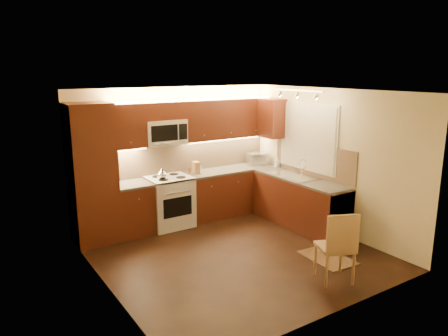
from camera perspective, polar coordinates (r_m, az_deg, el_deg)
floor at (r=6.80m, az=1.51°, el=-11.36°), size 4.00×4.00×0.01m
ceiling at (r=6.20m, az=1.64°, el=10.18°), size 4.00×4.00×0.01m
wall_back at (r=8.07m, az=-6.54°, el=1.81°), size 4.00×0.01×2.50m
wall_front at (r=4.94m, az=14.95°, el=-5.79°), size 4.00×0.01×2.50m
wall_left at (r=5.54m, az=-15.74°, el=-3.81°), size 0.01×4.00×2.50m
wall_right at (r=7.68m, az=13.94°, el=0.93°), size 0.01×4.00×2.50m
pantry at (r=7.24m, az=-17.17°, el=-0.81°), size 0.70×0.60×2.30m
base_cab_back_left at (r=7.63m, az=-12.03°, el=-5.43°), size 0.62×0.60×0.86m
counter_back_left at (r=7.50m, az=-12.19°, el=-2.17°), size 0.62×0.60×0.04m
base_cab_back_right at (r=8.52m, az=0.78°, el=-3.18°), size 1.92×0.60×0.86m
counter_back_right at (r=8.41m, az=0.79°, el=-0.23°), size 1.92×0.60×0.04m
base_cab_right at (r=7.95m, az=10.03°, el=-4.59°), size 0.60×2.00×0.86m
counter_right at (r=7.82m, az=10.16°, el=-1.45°), size 0.60×2.00×0.04m
dishwasher at (r=7.48m, az=13.70°, el=-5.90°), size 0.58×0.60×0.84m
backsplash_back at (r=8.23m, az=-4.32°, el=1.72°), size 3.30×0.02×0.60m
backsplash_right at (r=7.95m, az=11.78°, el=1.08°), size 0.02×2.00×0.60m
upper_cab_back_left at (r=7.43m, az=-12.91°, el=5.48°), size 0.62×0.35×0.75m
upper_cab_back_right at (r=8.34m, az=0.33°, el=6.60°), size 1.92×0.35×0.75m
upper_cab_bridge at (r=7.67m, az=-8.13°, el=7.56°), size 0.76×0.35×0.31m
upper_cab_right_corner at (r=8.47m, az=6.40°, el=6.62°), size 0.35×0.50×0.75m
stove at (r=7.86m, az=-7.28°, el=-4.48°), size 0.76×0.65×0.92m
microwave at (r=7.70m, az=-7.99°, el=4.77°), size 0.76×0.38×0.44m
window_frame at (r=7.98m, az=11.13°, el=4.07°), size 0.03×1.44×1.24m
window_blinds at (r=7.97m, az=11.02°, el=4.06°), size 0.02×1.36×1.16m
sink at (r=7.91m, az=9.45°, el=-0.56°), size 0.52×0.86×0.15m
faucet at (r=8.01m, az=10.42°, el=0.13°), size 0.20×0.04×0.30m
track_light_bar at (r=7.49m, az=9.80°, el=10.18°), size 0.04×1.20×0.03m
kettle at (r=7.59m, az=-8.29°, el=-0.76°), size 0.19×0.19×0.20m
toaster_oven at (r=8.80m, az=4.39°, el=1.25°), size 0.45×0.37×0.24m
knife_block at (r=8.04m, az=-3.77°, el=0.08°), size 0.12×0.17×0.22m
spice_jar_a at (r=8.32m, az=-3.12°, el=0.08°), size 0.05×0.05×0.09m
spice_jar_b at (r=8.10m, az=-4.65°, el=-0.26°), size 0.06×0.06×0.10m
spice_jar_c at (r=8.27m, az=-3.71°, el=0.00°), size 0.04×0.04×0.09m
spice_jar_d at (r=8.28m, az=-3.60°, el=-0.02°), size 0.05×0.05×0.08m
soap_bottle at (r=8.63m, az=7.08°, el=0.76°), size 0.09×0.09×0.18m
rug at (r=6.84m, az=13.64°, el=-11.54°), size 0.61×0.86×0.01m
dining_chair at (r=6.02m, az=14.58°, el=-9.95°), size 0.58×0.58×1.00m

